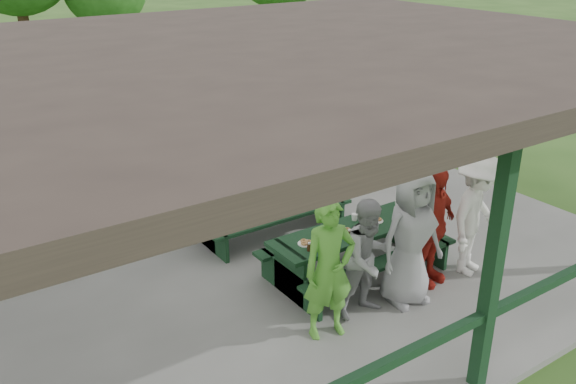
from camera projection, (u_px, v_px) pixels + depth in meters
ground at (285, 254)px, 9.70m from camera, size 90.00×90.00×0.00m
concrete_slab at (285, 252)px, 9.68m from camera, size 10.00×8.00×0.10m
pavilion_structure at (284, 54)px, 8.47m from camera, size 10.60×8.60×3.24m
picnic_table_near at (356, 244)px, 8.79m from camera, size 2.67×1.39×0.75m
picnic_table_far at (265, 203)px, 10.16m from camera, size 2.59×1.39×0.75m
table_setting at (363, 223)px, 8.74m from camera, size 2.31×0.45×0.10m
contestant_green at (329, 269)px, 7.28m from camera, size 0.74×0.57×1.81m
contestant_grey_left at (369, 258)px, 7.73m from camera, size 0.80×0.64×1.61m
contestant_grey_mid at (411, 238)px, 7.95m from camera, size 0.98×0.69×1.90m
contestant_red at (432, 227)px, 8.41m from camera, size 1.09×0.59×1.76m
contestant_white_fedora at (476, 215)px, 8.68m from camera, size 1.33×1.03×1.87m
spectator_lblue at (217, 171)px, 10.39m from camera, size 1.70×1.14×1.76m
spectator_blue at (125, 179)px, 9.96m from camera, size 0.75×0.60×1.81m
spectator_grey at (300, 152)px, 11.51m from camera, size 0.95×0.86×1.61m
pickup_truck at (170, 92)px, 16.70m from camera, size 5.69×4.16×1.44m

